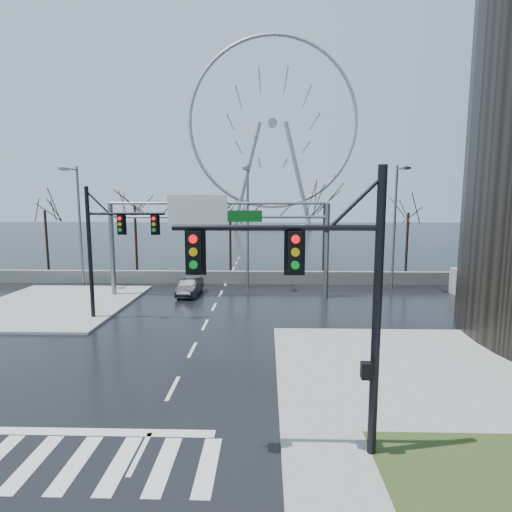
{
  "coord_description": "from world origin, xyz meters",
  "views": [
    {
      "loc": [
        3.57,
        -14.36,
        7.05
      ],
      "look_at": [
        2.96,
        8.35,
        4.0
      ],
      "focal_mm": 28.0,
      "sensor_mm": 36.0,
      "label": 1
    }
  ],
  "objects_px": {
    "ferris_wheel": "(272,130)",
    "car": "(190,287)",
    "sign_gantry": "(213,228)",
    "signal_mast_far": "(108,240)",
    "signal_mast_near": "(326,286)"
  },
  "relations": [
    {
      "from": "ferris_wheel",
      "to": "car",
      "type": "height_order",
      "value": "ferris_wheel"
    },
    {
      "from": "car",
      "to": "sign_gantry",
      "type": "bearing_deg",
      "value": -13.93
    },
    {
      "from": "signal_mast_far",
      "to": "sign_gantry",
      "type": "xyz_separation_m",
      "value": [
        5.49,
        6.0,
        0.35
      ]
    },
    {
      "from": "signal_mast_near",
      "to": "signal_mast_far",
      "type": "distance_m",
      "value": 17.03
    },
    {
      "from": "signal_mast_far",
      "to": "ferris_wheel",
      "type": "relative_size",
      "value": 0.16
    },
    {
      "from": "signal_mast_far",
      "to": "sign_gantry",
      "type": "bearing_deg",
      "value": 47.53
    },
    {
      "from": "signal_mast_far",
      "to": "car",
      "type": "xyz_separation_m",
      "value": [
        3.55,
        6.56,
        -4.18
      ]
    },
    {
      "from": "ferris_wheel",
      "to": "signal_mast_far",
      "type": "bearing_deg",
      "value": -97.2
    },
    {
      "from": "signal_mast_near",
      "to": "ferris_wheel",
      "type": "bearing_deg",
      "value": 90.08
    },
    {
      "from": "sign_gantry",
      "to": "car",
      "type": "distance_m",
      "value": 4.96
    },
    {
      "from": "signal_mast_near",
      "to": "ferris_wheel",
      "type": "xyz_separation_m",
      "value": [
        -0.14,
        99.04,
        21.26
      ]
    },
    {
      "from": "signal_mast_near",
      "to": "sign_gantry",
      "type": "height_order",
      "value": "signal_mast_near"
    },
    {
      "from": "signal_mast_far",
      "to": "ferris_wheel",
      "type": "distance_m",
      "value": 89.3
    },
    {
      "from": "signal_mast_near",
      "to": "ferris_wheel",
      "type": "relative_size",
      "value": 0.16
    },
    {
      "from": "signal_mast_near",
      "to": "sign_gantry",
      "type": "xyz_separation_m",
      "value": [
        -5.52,
        19.0,
        0.31
      ]
    }
  ]
}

